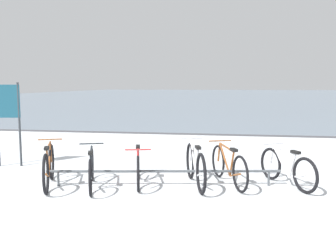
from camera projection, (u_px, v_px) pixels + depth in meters
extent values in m
cube|color=slate|center=(218.00, 95.00, 67.78)|extent=(80.00, 110.00, 0.08)
cube|color=#47474C|center=(181.00, 134.00, 13.84)|extent=(80.00, 0.50, 0.05)
cylinder|color=#4C5156|center=(164.00, 171.00, 6.75)|extent=(4.30, 0.77, 0.05)
cylinder|color=#4C5156|center=(58.00, 179.00, 6.75)|extent=(0.04, 0.04, 0.28)
cylinder|color=#4C5156|center=(269.00, 178.00, 6.77)|extent=(0.04, 0.04, 0.28)
torus|color=black|center=(51.00, 162.00, 7.20)|extent=(0.31, 0.68, 0.71)
torus|color=black|center=(46.00, 174.00, 6.22)|extent=(0.31, 0.68, 0.71)
cylinder|color=brown|center=(50.00, 159.00, 6.87)|extent=(0.23, 0.51, 0.60)
cylinder|color=brown|center=(48.00, 164.00, 6.55)|extent=(0.10, 0.19, 0.53)
cylinder|color=brown|center=(49.00, 146.00, 6.77)|extent=(0.28, 0.62, 0.09)
cylinder|color=brown|center=(47.00, 176.00, 6.44)|extent=(0.20, 0.42, 0.19)
cylinder|color=brown|center=(51.00, 152.00, 7.14)|extent=(0.07, 0.12, 0.42)
cube|color=black|center=(47.00, 148.00, 6.45)|extent=(0.15, 0.22, 0.05)
cylinder|color=brown|center=(50.00, 139.00, 7.08)|extent=(0.44, 0.19, 0.02)
torus|color=black|center=(92.00, 164.00, 7.15)|extent=(0.25, 0.62, 0.64)
torus|color=black|center=(90.00, 178.00, 6.13)|extent=(0.25, 0.62, 0.64)
cylinder|color=#1E2328|center=(92.00, 162.00, 6.80)|extent=(0.21, 0.53, 0.54)
cylinder|color=#1E2328|center=(91.00, 167.00, 6.47)|extent=(0.10, 0.19, 0.48)
cylinder|color=#1E2328|center=(91.00, 150.00, 6.70)|extent=(0.26, 0.66, 0.08)
cylinder|color=#1E2328|center=(91.00, 178.00, 6.35)|extent=(0.18, 0.44, 0.18)
cylinder|color=#1E2328|center=(92.00, 155.00, 7.09)|extent=(0.07, 0.12, 0.38)
cube|color=black|center=(90.00, 153.00, 6.36)|extent=(0.14, 0.22, 0.05)
cylinder|color=#1E2328|center=(92.00, 144.00, 7.02)|extent=(0.44, 0.17, 0.02)
torus|color=black|center=(138.00, 174.00, 6.39)|extent=(0.20, 0.63, 0.64)
torus|color=black|center=(138.00, 162.00, 7.36)|extent=(0.20, 0.63, 0.64)
cylinder|color=#B22D2D|center=(138.00, 164.00, 6.69)|extent=(0.16, 0.51, 0.54)
cylinder|color=#B22D2D|center=(138.00, 161.00, 7.01)|extent=(0.08, 0.18, 0.48)
cylinder|color=#B22D2D|center=(138.00, 150.00, 6.74)|extent=(0.19, 0.63, 0.08)
cylinder|color=#B22D2D|center=(138.00, 168.00, 7.16)|extent=(0.14, 0.42, 0.18)
cylinder|color=#B22D2D|center=(138.00, 163.00, 6.41)|extent=(0.06, 0.11, 0.37)
cube|color=black|center=(138.00, 147.00, 7.05)|extent=(0.13, 0.21, 0.05)
cylinder|color=#B22D2D|center=(138.00, 150.00, 6.41)|extent=(0.45, 0.13, 0.02)
torus|color=black|center=(190.00, 161.00, 7.28)|extent=(0.25, 0.71, 0.72)
torus|color=black|center=(201.00, 174.00, 6.23)|extent=(0.25, 0.71, 0.72)
cylinder|color=silver|center=(193.00, 158.00, 6.93)|extent=(0.19, 0.55, 0.60)
cylinder|color=silver|center=(197.00, 163.00, 6.59)|extent=(0.09, 0.20, 0.54)
cylinder|color=silver|center=(194.00, 145.00, 6.82)|extent=(0.22, 0.68, 0.09)
cylinder|color=silver|center=(198.00, 175.00, 6.47)|extent=(0.16, 0.46, 0.20)
cylinder|color=silver|center=(191.00, 151.00, 7.22)|extent=(0.07, 0.12, 0.42)
cube|color=black|center=(198.00, 147.00, 6.48)|extent=(0.13, 0.21, 0.05)
cylinder|color=silver|center=(191.00, 138.00, 7.15)|extent=(0.45, 0.15, 0.02)
torus|color=black|center=(218.00, 161.00, 7.40)|extent=(0.28, 0.63, 0.66)
torus|color=black|center=(240.00, 174.00, 6.33)|extent=(0.28, 0.63, 0.66)
cylinder|color=brown|center=(225.00, 159.00, 7.04)|extent=(0.25, 0.55, 0.56)
cylinder|color=brown|center=(232.00, 164.00, 6.70)|extent=(0.11, 0.20, 0.50)
cylinder|color=brown|center=(227.00, 147.00, 6.93)|extent=(0.30, 0.68, 0.08)
cylinder|color=brown|center=(235.00, 175.00, 6.57)|extent=(0.21, 0.46, 0.18)
cylinder|color=brown|center=(219.00, 152.00, 7.34)|extent=(0.08, 0.12, 0.39)
cube|color=black|center=(234.00, 150.00, 6.59)|extent=(0.15, 0.22, 0.05)
cylinder|color=brown|center=(220.00, 141.00, 7.27)|extent=(0.44, 0.19, 0.02)
torus|color=black|center=(271.00, 164.00, 7.21)|extent=(0.36, 0.58, 0.64)
torus|color=black|center=(305.00, 175.00, 6.28)|extent=(0.36, 0.58, 0.64)
cylinder|color=silver|center=(281.00, 161.00, 6.90)|extent=(0.28, 0.47, 0.53)
cylinder|color=silver|center=(292.00, 166.00, 6.60)|extent=(0.12, 0.18, 0.47)
cylinder|color=silver|center=(284.00, 150.00, 6.80)|extent=(0.35, 0.58, 0.08)
cylinder|color=silver|center=(297.00, 177.00, 6.49)|extent=(0.24, 0.40, 0.18)
cylinder|color=silver|center=(272.00, 155.00, 7.16)|extent=(0.08, 0.11, 0.37)
cube|color=black|center=(296.00, 152.00, 6.50)|extent=(0.17, 0.21, 0.05)
cylinder|color=silver|center=(274.00, 144.00, 7.10)|extent=(0.41, 0.24, 0.02)
cylinder|color=#33383D|center=(19.00, 125.00, 8.32)|extent=(0.05, 0.05, 1.93)
cube|color=navy|center=(7.00, 101.00, 8.25)|extent=(0.55, 0.15, 0.75)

